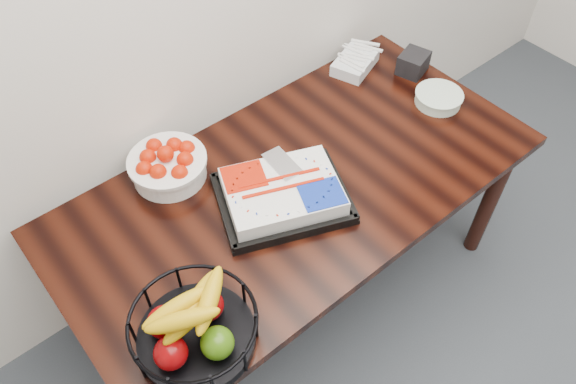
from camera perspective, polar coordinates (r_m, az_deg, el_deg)
table at (r=2.11m, az=1.00°, el=-0.44°), size 1.80×0.90×0.75m
cake_tray at (r=1.95m, az=-0.57°, el=-0.19°), size 0.54×0.49×0.09m
tangerine_bowl at (r=2.05m, az=-12.19°, el=3.10°), size 0.29×0.29×0.18m
fruit_basket at (r=1.65m, az=-9.51°, el=-13.40°), size 0.37×0.37×0.20m
plate_stack at (r=2.42m, az=15.04°, el=9.20°), size 0.20×0.20×0.05m
fork_bag at (r=2.54m, az=6.83°, el=12.96°), size 0.25×0.21×0.06m
napkin_box at (r=2.55m, az=12.60°, el=12.67°), size 0.15×0.14×0.09m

